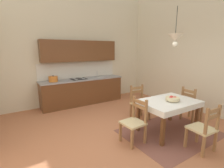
{
  "coord_description": "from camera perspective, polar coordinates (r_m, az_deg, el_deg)",
  "views": [
    {
      "loc": [
        -2.13,
        -2.76,
        1.9
      ],
      "look_at": [
        0.24,
        0.95,
        0.99
      ],
      "focal_mm": 26.74,
      "sensor_mm": 36.0,
      "label": 1
    }
  ],
  "objects": [
    {
      "name": "pendant_lamp",
      "position": [
        3.83,
        20.82,
        14.56
      ],
      "size": [
        0.32,
        0.32,
        0.8
      ],
      "color": "black"
    },
    {
      "name": "dining_chair_camera_side",
      "position": [
        3.66,
        28.83,
        -13.34
      ],
      "size": [
        0.45,
        0.45,
        0.93
      ],
      "color": "#D1BC89",
      "rests_on": "ground_plane"
    },
    {
      "name": "wall_back",
      "position": [
        6.14,
        -12.56,
        13.14
      ],
      "size": [
        6.21,
        0.12,
        4.16
      ],
      "primitive_type": "cube",
      "color": "beige",
      "rests_on": "ground_plane"
    },
    {
      "name": "dining_chair_kitchen_side",
      "position": [
        4.71,
        9.27,
        -6.48
      ],
      "size": [
        0.48,
        0.48,
        0.93
      ],
      "color": "#D1BC89",
      "rests_on": "ground_plane"
    },
    {
      "name": "fruit_bowl",
      "position": [
        4.01,
        19.95,
        -4.74
      ],
      "size": [
        0.3,
        0.3,
        0.12
      ],
      "color": "beige",
      "rests_on": "dining_table"
    },
    {
      "name": "dining_chair_tv_side",
      "position": [
        3.54,
        7.67,
        -12.7
      ],
      "size": [
        0.44,
        0.44,
        0.93
      ],
      "color": "#D1BC89",
      "rests_on": "ground_plane"
    },
    {
      "name": "wall_right",
      "position": [
        5.71,
        29.23,
        12.08
      ],
      "size": [
        0.12,
        6.48,
        4.16
      ],
      "primitive_type": "cube",
      "color": "beige",
      "rests_on": "ground_plane"
    },
    {
      "name": "area_rug",
      "position": [
        4.26,
        19.18,
        -15.39
      ],
      "size": [
        2.1,
        1.6,
        0.01
      ],
      "primitive_type": "cube",
      "color": "brown",
      "rests_on": "ground_plane"
    },
    {
      "name": "kitchen_cabinetry",
      "position": [
        5.95,
        -10.18,
        1.44
      ],
      "size": [
        2.89,
        0.63,
        2.2
      ],
      "color": "brown",
      "rests_on": "ground_plane"
    },
    {
      "name": "ground_plane",
      "position": [
        4.0,
        4.72,
        -17.53
      ],
      "size": [
        6.21,
        6.48,
        0.1
      ],
      "primitive_type": "cube",
      "color": "#B7704C"
    },
    {
      "name": "dining_table",
      "position": [
        4.08,
        18.67,
        -7.17
      ],
      "size": [
        1.34,
        0.96,
        0.75
      ],
      "color": "brown",
      "rests_on": "ground_plane"
    },
    {
      "name": "dining_chair_window_side",
      "position": [
        4.97,
        25.35,
        -6.51
      ],
      "size": [
        0.45,
        0.45,
        0.93
      ],
      "color": "#D1BC89",
      "rests_on": "ground_plane"
    }
  ]
}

